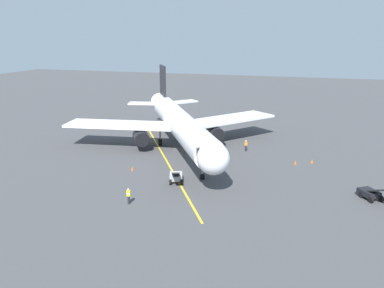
{
  "coord_description": "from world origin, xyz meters",
  "views": [
    {
      "loc": [
        -17.75,
        57.75,
        17.56
      ],
      "look_at": [
        -2.36,
        7.2,
        3.0
      ],
      "focal_mm": 38.55,
      "sensor_mm": 36.0,
      "label": 1
    }
  ],
  "objects_px": {
    "safety_cone_nose_left": "(312,161)",
    "safety_cone_wing_port": "(295,162)",
    "safety_cone_nose_right": "(132,168)",
    "ground_crew_marshaller": "(129,196)",
    "belt_loader_near_nose": "(371,193)",
    "airplane": "(180,123)",
    "belt_loader_portside": "(176,177)",
    "ground_crew_wing_walker": "(246,146)"
  },
  "relations": [
    {
      "from": "belt_loader_near_nose",
      "to": "safety_cone_wing_port",
      "type": "xyz_separation_m",
      "value": [
        8.48,
        -10.06,
        -0.44
      ]
    },
    {
      "from": "airplane",
      "to": "belt_loader_near_nose",
      "type": "relative_size",
      "value": 8.2
    },
    {
      "from": "airplane",
      "to": "belt_loader_near_nose",
      "type": "height_order",
      "value": "airplane"
    },
    {
      "from": "safety_cone_nose_left",
      "to": "safety_cone_nose_right",
      "type": "height_order",
      "value": "same"
    },
    {
      "from": "airplane",
      "to": "belt_loader_near_nose",
      "type": "xyz_separation_m",
      "value": [
        -25.95,
        12.61,
        -3.29
      ]
    },
    {
      "from": "ground_crew_marshaller",
      "to": "ground_crew_wing_walker",
      "type": "bearing_deg",
      "value": -110.04
    },
    {
      "from": "safety_cone_nose_left",
      "to": "ground_crew_marshaller",
      "type": "bearing_deg",
      "value": 47.75
    },
    {
      "from": "airplane",
      "to": "safety_cone_wing_port",
      "type": "xyz_separation_m",
      "value": [
        -17.47,
        2.56,
        -3.73
      ]
    },
    {
      "from": "ground_crew_wing_walker",
      "to": "ground_crew_marshaller",
      "type": "bearing_deg",
      "value": 69.96
    },
    {
      "from": "ground_crew_marshaller",
      "to": "safety_cone_wing_port",
      "type": "relative_size",
      "value": 3.11
    },
    {
      "from": "airplane",
      "to": "safety_cone_nose_left",
      "type": "height_order",
      "value": "airplane"
    },
    {
      "from": "airplane",
      "to": "safety_cone_nose_right",
      "type": "bearing_deg",
      "value": 76.8
    },
    {
      "from": "airplane",
      "to": "safety_cone_nose_right",
      "type": "height_order",
      "value": "airplane"
    },
    {
      "from": "safety_cone_nose_right",
      "to": "safety_cone_wing_port",
      "type": "xyz_separation_m",
      "value": [
        -20.14,
        -8.84,
        0.0
      ]
    },
    {
      "from": "safety_cone_nose_right",
      "to": "safety_cone_wing_port",
      "type": "distance_m",
      "value": 22.0
    },
    {
      "from": "belt_loader_portside",
      "to": "safety_cone_nose_left",
      "type": "relative_size",
      "value": 8.58
    },
    {
      "from": "ground_crew_wing_walker",
      "to": "belt_loader_near_nose",
      "type": "bearing_deg",
      "value": 138.21
    },
    {
      "from": "belt_loader_portside",
      "to": "airplane",
      "type": "bearing_deg",
      "value": -73.23
    },
    {
      "from": "airplane",
      "to": "belt_loader_portside",
      "type": "xyz_separation_m",
      "value": [
        -4.17,
        13.82,
        -3.29
      ]
    },
    {
      "from": "ground_crew_marshaller",
      "to": "safety_cone_wing_port",
      "type": "height_order",
      "value": "ground_crew_marshaller"
    },
    {
      "from": "belt_loader_portside",
      "to": "safety_cone_wing_port",
      "type": "relative_size",
      "value": 8.58
    },
    {
      "from": "safety_cone_nose_left",
      "to": "safety_cone_wing_port",
      "type": "relative_size",
      "value": 1.0
    },
    {
      "from": "belt_loader_near_nose",
      "to": "safety_cone_nose_right",
      "type": "height_order",
      "value": "belt_loader_near_nose"
    },
    {
      "from": "ground_crew_wing_walker",
      "to": "belt_loader_portside",
      "type": "distance_m",
      "value": 16.56
    },
    {
      "from": "ground_crew_marshaller",
      "to": "belt_loader_portside",
      "type": "bearing_deg",
      "value": -109.34
    },
    {
      "from": "safety_cone_wing_port",
      "to": "belt_loader_near_nose",
      "type": "bearing_deg",
      "value": 130.14
    },
    {
      "from": "ground_crew_marshaller",
      "to": "safety_cone_nose_left",
      "type": "xyz_separation_m",
      "value": [
        -18.1,
        -19.93,
        -0.61
      ]
    },
    {
      "from": "belt_loader_near_nose",
      "to": "safety_cone_nose_left",
      "type": "height_order",
      "value": "belt_loader_near_nose"
    },
    {
      "from": "safety_cone_nose_left",
      "to": "safety_cone_nose_right",
      "type": "distance_m",
      "value": 24.44
    },
    {
      "from": "belt_loader_portside",
      "to": "safety_cone_nose_right",
      "type": "bearing_deg",
      "value": -19.53
    },
    {
      "from": "belt_loader_near_nose",
      "to": "safety_cone_wing_port",
      "type": "height_order",
      "value": "belt_loader_near_nose"
    },
    {
      "from": "belt_loader_near_nose",
      "to": "safety_cone_nose_left",
      "type": "relative_size",
      "value": 8.1
    },
    {
      "from": "airplane",
      "to": "belt_loader_near_nose",
      "type": "bearing_deg",
      "value": 154.07
    },
    {
      "from": "belt_loader_near_nose",
      "to": "safety_cone_wing_port",
      "type": "distance_m",
      "value": 13.16
    },
    {
      "from": "ground_crew_marshaller",
      "to": "belt_loader_portside",
      "type": "height_order",
      "value": "belt_loader_portside"
    },
    {
      "from": "safety_cone_nose_right",
      "to": "safety_cone_wing_port",
      "type": "bearing_deg",
      "value": -156.31
    },
    {
      "from": "safety_cone_nose_left",
      "to": "safety_cone_wing_port",
      "type": "xyz_separation_m",
      "value": [
        2.16,
        1.15,
        0.0
      ]
    },
    {
      "from": "ground_crew_marshaller",
      "to": "belt_loader_near_nose",
      "type": "height_order",
      "value": "belt_loader_near_nose"
    },
    {
      "from": "airplane",
      "to": "belt_loader_near_nose",
      "type": "distance_m",
      "value": 29.04
    },
    {
      "from": "safety_cone_wing_port",
      "to": "safety_cone_nose_right",
      "type": "bearing_deg",
      "value": 23.69
    },
    {
      "from": "safety_cone_nose_right",
      "to": "belt_loader_portside",
      "type": "bearing_deg",
      "value": 160.47
    },
    {
      "from": "airplane",
      "to": "ground_crew_marshaller",
      "type": "distance_m",
      "value": 21.61
    }
  ]
}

